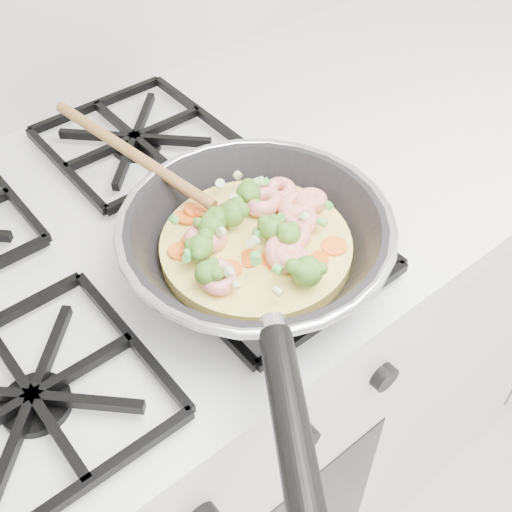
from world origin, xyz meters
TOP-DOWN VIEW (x-y plane):
  - stove at (0.00, 1.70)m, footprint 0.60×0.60m
  - counter_right at (0.80, 1.70)m, footprint 1.00×0.60m
  - skillet at (0.13, 1.55)m, footprint 0.35×0.61m

SIDE VIEW (x-z plane):
  - counter_right at x=0.80m, z-range 0.00..0.90m
  - stove at x=0.00m, z-range 0.00..0.92m
  - skillet at x=0.13m, z-range 0.92..1.00m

